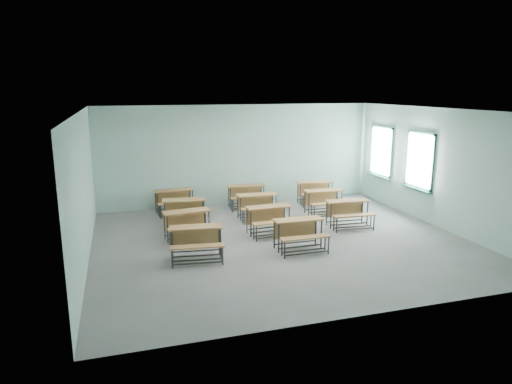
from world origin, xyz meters
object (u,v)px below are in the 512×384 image
(desk_unit_r2c1, at_px, (258,203))
(desk_unit_r2c0, at_px, (184,209))
(desk_unit_r1c0, at_px, (188,221))
(desk_unit_r3c2, at_px, (316,189))
(desk_unit_r0c1, at_px, (300,230))
(desk_unit_r0c0, at_px, (196,238))
(desk_unit_r3c0, at_px, (175,198))
(desk_unit_r2c2, at_px, (325,198))
(desk_unit_r3c1, at_px, (247,193))
(desk_unit_r1c1, at_px, (270,216))
(desk_unit_r1c2, at_px, (349,209))

(desk_unit_r2c1, bearing_deg, desk_unit_r2c0, -178.20)
(desk_unit_r1c0, height_order, desk_unit_r3c2, same)
(desk_unit_r0c1, height_order, desk_unit_r2c0, same)
(desk_unit_r0c0, xyz_separation_m, desk_unit_r3c0, (0.02, 3.92, 0.00))
(desk_unit_r1c0, distance_m, desk_unit_r3c0, 2.54)
(desk_unit_r0c0, height_order, desk_unit_r2c0, same)
(desk_unit_r0c1, height_order, desk_unit_r2c1, same)
(desk_unit_r0c1, bearing_deg, desk_unit_r2c2, 54.58)
(desk_unit_r2c2, height_order, desk_unit_r3c1, same)
(desk_unit_r2c0, height_order, desk_unit_r3c0, same)
(desk_unit_r0c0, relative_size, desk_unit_r0c1, 1.07)
(desk_unit_r0c0, xyz_separation_m, desk_unit_r0c1, (2.40, -0.11, 0.00))
(desk_unit_r0c1, height_order, desk_unit_r1c1, same)
(desk_unit_r0c0, bearing_deg, desk_unit_r3c2, 46.45)
(desk_unit_r3c0, bearing_deg, desk_unit_r3c1, -5.99)
(desk_unit_r0c1, distance_m, desk_unit_r3c0, 4.68)
(desk_unit_r1c2, bearing_deg, desk_unit_r2c1, 150.11)
(desk_unit_r1c0, xyz_separation_m, desk_unit_r3c2, (4.53, 2.40, 0.00))
(desk_unit_r1c2, relative_size, desk_unit_r3c2, 0.97)
(desk_unit_r2c2, xyz_separation_m, desk_unit_r3c2, (0.26, 1.22, 0.00))
(desk_unit_r0c0, distance_m, desk_unit_r1c2, 4.53)
(desk_unit_r0c1, distance_m, desk_unit_r2c1, 2.74)
(desk_unit_r3c1, bearing_deg, desk_unit_r2c2, -30.27)
(desk_unit_r0c0, bearing_deg, desk_unit_r1c0, 95.82)
(desk_unit_r3c0, bearing_deg, desk_unit_r0c0, -96.22)
(desk_unit_r2c1, bearing_deg, desk_unit_r1c0, -149.67)
(desk_unit_r0c1, distance_m, desk_unit_r1c0, 2.80)
(desk_unit_r2c1, relative_size, desk_unit_r3c2, 0.94)
(desk_unit_r1c1, relative_size, desk_unit_r2c2, 1.03)
(desk_unit_r3c2, bearing_deg, desk_unit_r3c1, -176.35)
(desk_unit_r2c0, distance_m, desk_unit_r3c2, 4.60)
(desk_unit_r3c0, xyz_separation_m, desk_unit_r3c2, (4.54, -0.14, 0.00))
(desk_unit_r1c0, bearing_deg, desk_unit_r3c0, 82.77)
(desk_unit_r1c2, bearing_deg, desk_unit_r0c0, -160.89)
(desk_unit_r1c0, xyz_separation_m, desk_unit_r2c0, (0.08, 1.21, 0.00))
(desk_unit_r2c0, xyz_separation_m, desk_unit_r3c1, (2.15, 1.33, 0.00))
(desk_unit_r3c0, relative_size, desk_unit_r3c2, 0.99)
(desk_unit_r1c2, height_order, desk_unit_r2c1, same)
(desk_unit_r1c2, xyz_separation_m, desk_unit_r2c0, (-4.26, 1.39, 0.00))
(desk_unit_r0c1, bearing_deg, desk_unit_r2c1, 93.63)
(desk_unit_r1c1, xyz_separation_m, desk_unit_r2c2, (2.19, 1.34, 0.00))
(desk_unit_r3c0, xyz_separation_m, desk_unit_r3c1, (2.24, -0.00, 0.00))
(desk_unit_r1c1, bearing_deg, desk_unit_r1c2, -4.17)
(desk_unit_r0c0, height_order, desk_unit_r2c2, same)
(desk_unit_r1c0, height_order, desk_unit_r1c1, same)
(desk_unit_r0c0, relative_size, desk_unit_r2c1, 1.06)
(desk_unit_r1c1, xyz_separation_m, desk_unit_r3c0, (-2.09, 2.70, 0.00))
(desk_unit_r3c0, distance_m, desk_unit_r3c1, 2.24)
(desk_unit_r2c0, height_order, desk_unit_r2c1, same)
(desk_unit_r2c1, bearing_deg, desk_unit_r1c1, -93.93)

